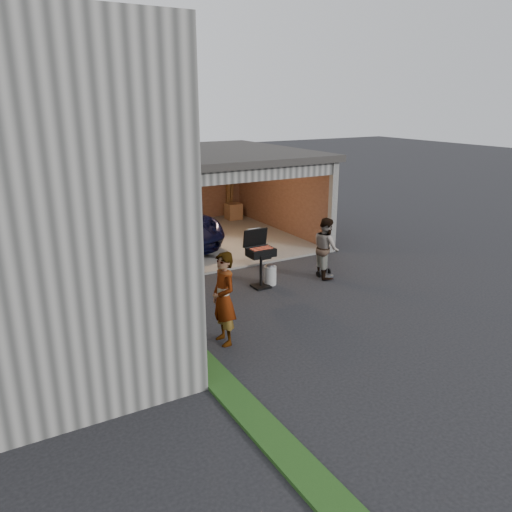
# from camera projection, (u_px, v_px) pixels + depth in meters

# --- Properties ---
(ground) EXTENTS (80.00, 80.00, 0.00)m
(ground) POSITION_uv_depth(u_px,v_px,m) (288.00, 322.00, 10.37)
(ground) COLOR black
(ground) RESTS_ON ground
(groundcover_strip) EXTENTS (0.50, 8.00, 0.06)m
(groundcover_strip) POSITION_uv_depth(u_px,v_px,m) (209.00, 370.00, 8.46)
(groundcover_strip) COLOR #193814
(groundcover_strip) RESTS_ON ground
(garage) EXTENTS (6.80, 6.30, 2.90)m
(garage) POSITION_uv_depth(u_px,v_px,m) (191.00, 184.00, 15.78)
(garage) COLOR #605E59
(garage) RESTS_ON ground
(minivan) EXTENTS (2.91, 5.45, 1.46)m
(minivan) POSITION_uv_depth(u_px,v_px,m) (158.00, 222.00, 15.67)
(minivan) COLOR black
(minivan) RESTS_ON ground
(woman) EXTENTS (0.43, 0.65, 1.79)m
(woman) POSITION_uv_depth(u_px,v_px,m) (224.00, 299.00, 9.22)
(woman) COLOR silver
(woman) RESTS_ON ground
(man) EXTENTS (0.76, 0.89, 1.57)m
(man) POSITION_uv_depth(u_px,v_px,m) (326.00, 248.00, 12.77)
(man) COLOR #432C1A
(man) RESTS_ON ground
(bbq_grill) EXTENTS (0.64, 0.56, 1.42)m
(bbq_grill) POSITION_uv_depth(u_px,v_px,m) (260.00, 254.00, 12.05)
(bbq_grill) COLOR black
(bbq_grill) RESTS_ON ground
(propane_tank) EXTENTS (0.41, 0.41, 0.47)m
(propane_tank) POSITION_uv_depth(u_px,v_px,m) (270.00, 275.00, 12.39)
(propane_tank) COLOR #B2B2AE
(propane_tank) RESTS_ON ground
(plywood_panel) EXTENTS (0.25, 0.90, 1.00)m
(plywood_panel) POSITION_uv_depth(u_px,v_px,m) (170.00, 317.00, 9.41)
(plywood_panel) COLOR brown
(plywood_panel) RESTS_ON ground
(hand_truck) EXTENTS (0.43, 0.36, 1.00)m
(hand_truck) POSITION_uv_depth(u_px,v_px,m) (325.00, 269.00, 12.99)
(hand_truck) COLOR slate
(hand_truck) RESTS_ON ground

